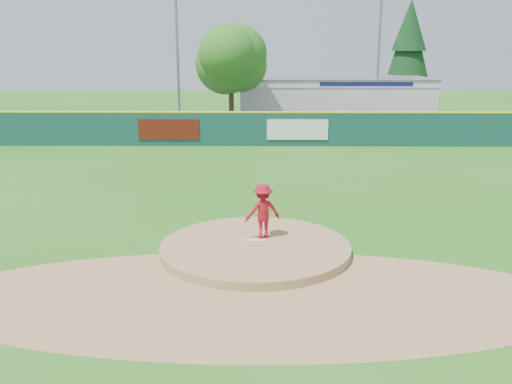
{
  "coord_description": "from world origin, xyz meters",
  "views": [
    {
      "loc": [
        0.2,
        -15.53,
        5.82
      ],
      "look_at": [
        0.0,
        2.0,
        1.3
      ],
      "focal_mm": 40.0,
      "sensor_mm": 36.0,
      "label": 1
    }
  ],
  "objects_px": {
    "pool_building_grp": "(333,97)",
    "light_pole_right": "(379,49)",
    "pitcher": "(263,211)",
    "playground_slide": "(78,124)",
    "conifer_tree": "(409,49)",
    "light_pole_left": "(177,42)",
    "van": "(347,119)",
    "deciduous_tree": "(231,64)"
  },
  "relations": [
    {
      "from": "playground_slide",
      "to": "conifer_tree",
      "type": "relative_size",
      "value": 0.26
    },
    {
      "from": "playground_slide",
      "to": "conifer_tree",
      "type": "xyz_separation_m",
      "value": [
        25.22,
        13.37,
        4.86
      ]
    },
    {
      "from": "deciduous_tree",
      "to": "conifer_tree",
      "type": "distance_m",
      "value": 18.63
    },
    {
      "from": "playground_slide",
      "to": "conifer_tree",
      "type": "distance_m",
      "value": 28.96
    },
    {
      "from": "van",
      "to": "light_pole_left",
      "type": "relative_size",
      "value": 0.42
    },
    {
      "from": "playground_slide",
      "to": "deciduous_tree",
      "type": "bearing_deg",
      "value": 13.05
    },
    {
      "from": "pool_building_grp",
      "to": "deciduous_tree",
      "type": "distance_m",
      "value": 11.01
    },
    {
      "from": "pitcher",
      "to": "light_pole_left",
      "type": "xyz_separation_m",
      "value": [
        -6.22,
        26.36,
        4.98
      ]
    },
    {
      "from": "van",
      "to": "conifer_tree",
      "type": "distance_m",
      "value": 13.49
    },
    {
      "from": "van",
      "to": "deciduous_tree",
      "type": "xyz_separation_m",
      "value": [
        -8.28,
        -0.36,
        3.88
      ]
    },
    {
      "from": "light_pole_left",
      "to": "light_pole_right",
      "type": "xyz_separation_m",
      "value": [
        15.0,
        2.0,
        -0.51
      ]
    },
    {
      "from": "pool_building_grp",
      "to": "deciduous_tree",
      "type": "xyz_separation_m",
      "value": [
        -8.0,
        -6.99,
        2.89
      ]
    },
    {
      "from": "van",
      "to": "playground_slide",
      "type": "xyz_separation_m",
      "value": [
        -18.51,
        -2.73,
        0.02
      ]
    },
    {
      "from": "deciduous_tree",
      "to": "playground_slide",
      "type": "bearing_deg",
      "value": -166.95
    },
    {
      "from": "pitcher",
      "to": "light_pole_right",
      "type": "bearing_deg",
      "value": -125.86
    },
    {
      "from": "pool_building_grp",
      "to": "deciduous_tree",
      "type": "height_order",
      "value": "deciduous_tree"
    },
    {
      "from": "pitcher",
      "to": "playground_slide",
      "type": "xyz_separation_m",
      "value": [
        -12.44,
        21.99,
        -0.38
      ]
    },
    {
      "from": "deciduous_tree",
      "to": "pitcher",
      "type": "bearing_deg",
      "value": -84.8
    },
    {
      "from": "deciduous_tree",
      "to": "light_pole_left",
      "type": "distance_m",
      "value": 4.72
    },
    {
      "from": "van",
      "to": "conifer_tree",
      "type": "relative_size",
      "value": 0.49
    },
    {
      "from": "pitcher",
      "to": "van",
      "type": "relative_size",
      "value": 0.35
    },
    {
      "from": "van",
      "to": "playground_slide",
      "type": "height_order",
      "value": "playground_slide"
    },
    {
      "from": "deciduous_tree",
      "to": "light_pole_right",
      "type": "relative_size",
      "value": 0.74
    },
    {
      "from": "pitcher",
      "to": "van",
      "type": "xyz_separation_m",
      "value": [
        6.07,
        24.72,
        -0.4
      ]
    },
    {
      "from": "pool_building_grp",
      "to": "playground_slide",
      "type": "height_order",
      "value": "pool_building_grp"
    },
    {
      "from": "light_pole_left",
      "to": "pool_building_grp",
      "type": "bearing_deg",
      "value": 22.6
    },
    {
      "from": "deciduous_tree",
      "to": "light_pole_right",
      "type": "height_order",
      "value": "light_pole_right"
    },
    {
      "from": "pitcher",
      "to": "conifer_tree",
      "type": "height_order",
      "value": "conifer_tree"
    },
    {
      "from": "deciduous_tree",
      "to": "light_pole_left",
      "type": "relative_size",
      "value": 0.67
    },
    {
      "from": "conifer_tree",
      "to": "pool_building_grp",
      "type": "bearing_deg",
      "value": -150.22
    },
    {
      "from": "conifer_tree",
      "to": "light_pole_left",
      "type": "bearing_deg",
      "value": -154.65
    },
    {
      "from": "playground_slide",
      "to": "light_pole_right",
      "type": "relative_size",
      "value": 0.25
    },
    {
      "from": "pitcher",
      "to": "playground_slide",
      "type": "distance_m",
      "value": 25.27
    },
    {
      "from": "pool_building_grp",
      "to": "conifer_tree",
      "type": "bearing_deg",
      "value": 29.78
    },
    {
      "from": "light_pole_left",
      "to": "deciduous_tree",
      "type": "bearing_deg",
      "value": -26.57
    },
    {
      "from": "pitcher",
      "to": "van",
      "type": "height_order",
      "value": "pitcher"
    },
    {
      "from": "van",
      "to": "deciduous_tree",
      "type": "relative_size",
      "value": 0.63
    },
    {
      "from": "pitcher",
      "to": "deciduous_tree",
      "type": "distance_m",
      "value": 24.71
    },
    {
      "from": "van",
      "to": "light_pole_left",
      "type": "distance_m",
      "value": 13.51
    },
    {
      "from": "light_pole_right",
      "to": "deciduous_tree",
      "type": "bearing_deg",
      "value": -160.02
    },
    {
      "from": "deciduous_tree",
      "to": "light_pole_right",
      "type": "distance_m",
      "value": 11.75
    },
    {
      "from": "pool_building_grp",
      "to": "light_pole_right",
      "type": "xyz_separation_m",
      "value": [
        3.0,
        -2.99,
        3.88
      ]
    }
  ]
}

